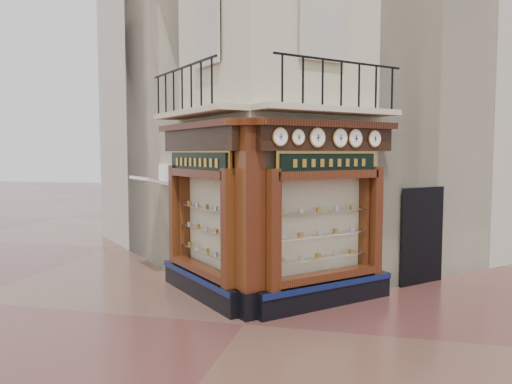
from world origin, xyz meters
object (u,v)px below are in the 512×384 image
(clock_b, at_px, (298,137))
(signboard_left, at_px, (198,162))
(clock_f, at_px, (374,139))
(clock_c, at_px, (317,138))
(clock_e, at_px, (355,138))
(awning, at_px, (155,277))
(clock_a, at_px, (280,137))
(clock_d, at_px, (340,138))
(corner_pilaster, at_px, (250,221))
(signboard_right, at_px, (329,163))

(clock_b, distance_m, signboard_left, 2.53)
(clock_f, bearing_deg, clock_c, 180.00)
(clock_e, bearing_deg, clock_f, -0.00)
(clock_e, xyz_separation_m, awning, (-5.24, 1.16, -3.62))
(clock_b, xyz_separation_m, clock_e, (1.08, 1.08, -0.00))
(clock_e, distance_m, awning, 6.48)
(clock_c, bearing_deg, awning, 112.20)
(clock_a, relative_size, clock_e, 0.92)
(clock_c, xyz_separation_m, clock_d, (0.43, 0.43, 0.00))
(clock_d, xyz_separation_m, awning, (-4.94, 1.47, -3.62))
(clock_a, height_order, signboard_left, clock_a)
(clock_a, bearing_deg, corner_pilaster, 134.90)
(awning, height_order, signboard_left, signboard_left)
(clock_c, relative_size, signboard_right, 0.21)
(clock_a, height_order, awning, clock_a)
(clock_e, height_order, awning, clock_e)
(corner_pilaster, relative_size, clock_d, 9.91)
(clock_a, distance_m, clock_e, 1.96)
(clock_e, xyz_separation_m, clock_f, (0.40, 0.40, 0.00))
(clock_b, distance_m, clock_f, 2.09)
(clock_c, relative_size, clock_e, 1.03)
(clock_d, bearing_deg, clock_f, -0.00)
(clock_d, bearing_deg, clock_b, -180.00)
(clock_b, height_order, signboard_right, clock_b)
(clock_c, relative_size, clock_f, 1.09)
(clock_d, xyz_separation_m, clock_f, (0.71, 0.71, -0.00))
(clock_a, bearing_deg, clock_c, 0.00)
(clock_d, relative_size, signboard_right, 0.21)
(clock_f, xyz_separation_m, signboard_right, (-0.93, -0.77, -0.52))
(clock_c, bearing_deg, clock_d, 0.00)
(clock_a, relative_size, clock_d, 0.91)
(clock_e, distance_m, clock_f, 0.57)
(clock_b, relative_size, clock_f, 0.87)
(signboard_left, distance_m, signboard_right, 2.92)
(clock_d, distance_m, clock_f, 1.00)
(clock_e, bearing_deg, signboard_left, 141.13)
(clock_d, bearing_deg, awning, 118.45)
(clock_f, relative_size, awning, 0.25)
(clock_b, distance_m, clock_c, 0.49)
(clock_f, bearing_deg, clock_d, 180.00)
(clock_d, height_order, signboard_left, clock_d)
(clock_d, distance_m, signboard_right, 0.57)
(clock_e, relative_size, signboard_right, 0.20)
(clock_e, height_order, clock_f, clock_e)
(clock_f, relative_size, signboard_right, 0.19)
(clock_d, distance_m, signboard_left, 3.19)
(clock_d, distance_m, clock_e, 0.43)
(corner_pilaster, xyz_separation_m, clock_b, (0.91, 0.31, 1.67))
(clock_c, xyz_separation_m, signboard_left, (-2.72, 0.36, -0.52))
(clock_b, distance_m, signboard_right, 1.04)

